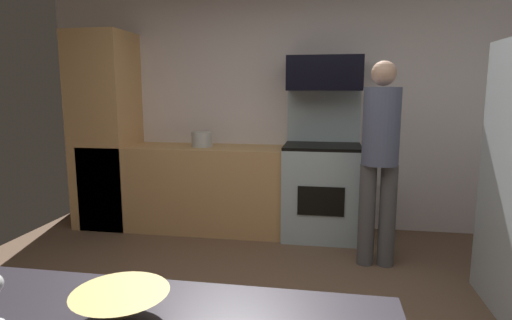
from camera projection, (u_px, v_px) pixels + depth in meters
name	position (u px, v px, depth m)	size (l,w,h in m)	color
wall_back	(282.00, 108.00, 4.57)	(5.20, 0.12, 2.60)	silver
lower_cabinet_run	(195.00, 188.00, 4.51)	(2.40, 0.60, 0.90)	tan
cabinet_column	(106.00, 131.00, 4.58)	(0.60, 0.60, 2.10)	tan
oven_range	(321.00, 187.00, 4.27)	(0.76, 0.65, 1.48)	#AFC4C6
microwave	(325.00, 73.00, 4.17)	(0.74, 0.38, 0.34)	black
person_cook	(380.00, 154.00, 3.46)	(0.31, 0.30, 1.72)	#525252
mixing_bowl_prep	(121.00, 306.00, 1.05)	(0.25, 0.25, 0.08)	#E0C66D
stock_pot	(202.00, 139.00, 4.41)	(0.22, 0.22, 0.16)	silver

